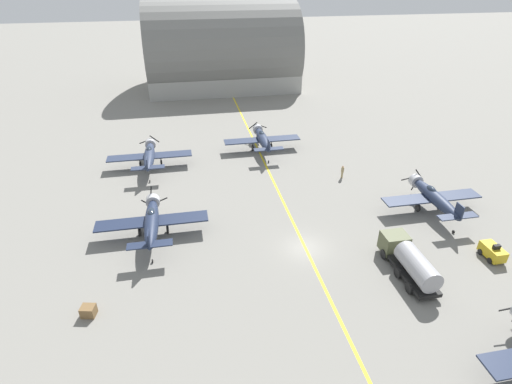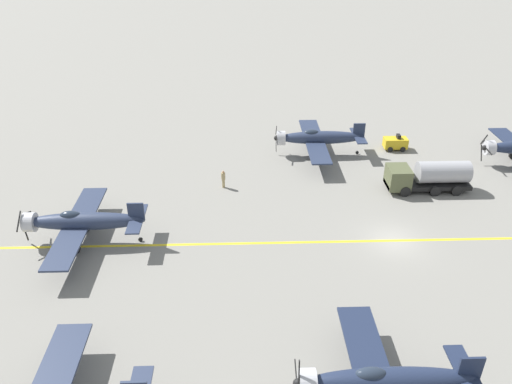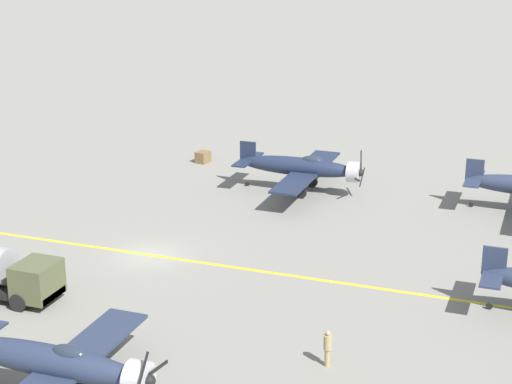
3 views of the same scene
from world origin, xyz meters
name	(u,v)px [view 2 (image 2 of 3)]	position (x,y,z in m)	size (l,w,h in m)	color
ground_plane	(394,241)	(0.00, 0.00, 0.00)	(400.00, 400.00, 0.00)	gray
taxiway_stripe	(394,241)	(0.00, 0.00, 0.00)	(0.30, 160.00, 0.01)	yellow
airplane_mid_left	(383,382)	(-15.70, 5.17, 2.01)	(12.00, 9.98, 3.79)	#1E2842
airplane_far_center	(81,222)	(0.60, 25.47, 2.01)	(12.00, 9.98, 3.65)	#29334D
airplane_mid_right	(318,138)	(16.88, 4.07, 2.01)	(12.00, 9.98, 3.65)	#27314B
fuel_tanker	(428,176)	(8.48, -5.48, 1.51)	(2.68, 8.00, 2.98)	black
tow_tractor	(395,143)	(18.01, -5.04, 0.79)	(1.57, 2.60, 1.79)	gold
ground_crew_walking	(223,178)	(9.60, 14.29, 1.01)	(0.40, 0.40, 1.85)	tan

